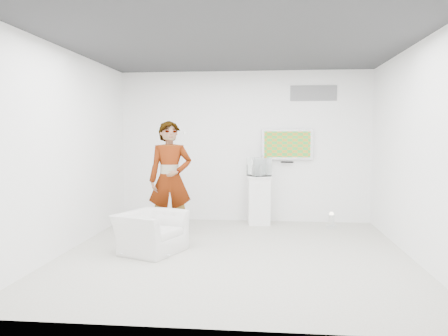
# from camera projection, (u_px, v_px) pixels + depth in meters

# --- Properties ---
(room) EXTENTS (5.01, 5.01, 3.00)m
(room) POSITION_uv_depth(u_px,v_px,m) (235.00, 151.00, 6.26)
(room) COLOR beige
(room) RESTS_ON ground
(tv) EXTENTS (1.00, 0.08, 0.60)m
(tv) POSITION_uv_depth(u_px,v_px,m) (287.00, 144.00, 8.61)
(tv) COLOR silver
(tv) RESTS_ON room
(logo_decal) EXTENTS (0.90, 0.02, 0.30)m
(logo_decal) POSITION_uv_depth(u_px,v_px,m) (313.00, 93.00, 8.52)
(logo_decal) COLOR slate
(logo_decal) RESTS_ON room
(person) EXTENTS (0.81, 0.62, 1.97)m
(person) POSITION_uv_depth(u_px,v_px,m) (170.00, 180.00, 7.33)
(person) COLOR silver
(person) RESTS_ON room
(armchair) EXTENTS (1.09, 1.15, 0.60)m
(armchair) POSITION_uv_depth(u_px,v_px,m) (151.00, 232.00, 6.46)
(armchair) COLOR silver
(armchair) RESTS_ON room
(pedestal) EXTENTS (0.51, 0.51, 0.94)m
(pedestal) POSITION_uv_depth(u_px,v_px,m) (259.00, 200.00, 8.49)
(pedestal) COLOR white
(pedestal) RESTS_ON room
(floor_uplight) EXTENTS (0.25, 0.25, 0.30)m
(floor_uplight) POSITION_uv_depth(u_px,v_px,m) (331.00, 221.00, 8.09)
(floor_uplight) COLOR white
(floor_uplight) RESTS_ON room
(vitrine) EXTENTS (0.49, 0.49, 0.36)m
(vitrine) POSITION_uv_depth(u_px,v_px,m) (259.00, 167.00, 8.44)
(vitrine) COLOR white
(vitrine) RESTS_ON pedestal
(console) EXTENTS (0.08, 0.16, 0.21)m
(console) POSITION_uv_depth(u_px,v_px,m) (259.00, 171.00, 8.45)
(console) COLOR white
(console) RESTS_ON pedestal
(wii_remote) EXTENTS (0.07, 0.14, 0.03)m
(wii_remote) POSITION_uv_depth(u_px,v_px,m) (184.00, 133.00, 7.45)
(wii_remote) COLOR white
(wii_remote) RESTS_ON person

